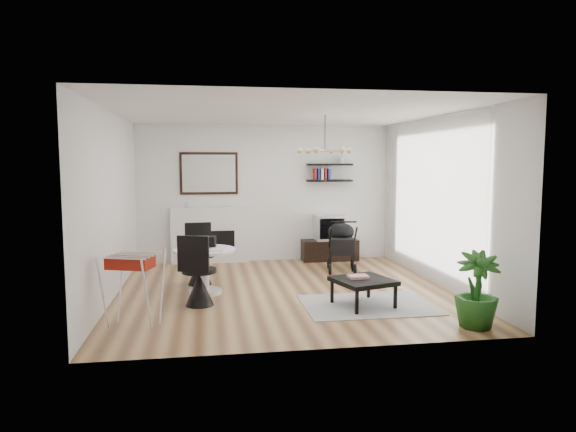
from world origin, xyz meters
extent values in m
plane|color=brown|center=(0.00, 0.00, 0.00)|extent=(5.00, 5.00, 0.00)
plane|color=white|center=(0.00, 0.00, 2.70)|extent=(5.00, 5.00, 0.00)
plane|color=white|center=(0.00, 2.50, 1.35)|extent=(5.00, 0.00, 5.00)
plane|color=white|center=(-2.50, 0.00, 1.35)|extent=(0.00, 5.00, 5.00)
plane|color=white|center=(2.50, 0.00, 1.35)|extent=(0.00, 5.00, 5.00)
cube|color=white|center=(2.40, 0.20, 1.35)|extent=(0.04, 3.60, 2.60)
cube|color=white|center=(-1.10, 2.42, 0.55)|extent=(1.50, 0.15, 1.10)
cube|color=black|center=(-1.10, 2.36, 0.48)|extent=(0.95, 0.06, 0.32)
cube|color=black|center=(-1.10, 2.48, 1.75)|extent=(1.12, 0.03, 0.82)
cube|color=white|center=(-1.10, 2.46, 1.75)|extent=(1.02, 0.01, 0.72)
cube|color=black|center=(1.28, 2.37, 1.60)|extent=(0.90, 0.25, 0.04)
cube|color=black|center=(1.28, 2.37, 1.92)|extent=(0.90, 0.25, 0.04)
cube|color=black|center=(1.28, 2.29, 0.21)|extent=(1.12, 0.39, 0.42)
cube|color=silver|center=(1.26, 2.29, 0.67)|extent=(0.58, 0.50, 0.50)
cube|color=black|center=(1.26, 2.05, 0.67)|extent=(0.49, 0.01, 0.40)
cylinder|color=white|center=(-1.19, 0.05, 0.03)|extent=(0.50, 0.50, 0.05)
cylinder|color=white|center=(-1.19, 0.05, 0.35)|extent=(0.12, 0.12, 0.59)
cylinder|color=white|center=(-1.19, 0.05, 0.66)|extent=(0.92, 0.92, 0.04)
imported|color=black|center=(-1.26, 0.01, 0.69)|extent=(0.40, 0.29, 0.03)
cube|color=black|center=(-1.16, 0.22, 0.76)|extent=(0.31, 0.22, 0.17)
cube|color=white|center=(-1.05, -0.03, 0.68)|extent=(0.38, 0.34, 0.01)
cylinder|color=white|center=(-1.43, 0.18, 0.72)|extent=(0.05, 0.05, 0.09)
cylinder|color=black|center=(-1.28, 0.62, 0.48)|extent=(0.47, 0.47, 0.05)
cone|color=black|center=(-1.28, 0.62, 0.22)|extent=(0.38, 0.38, 0.45)
cube|color=black|center=(-1.30, 0.84, 0.74)|extent=(0.43, 0.08, 0.48)
cylinder|color=black|center=(-1.26, -0.60, 0.49)|extent=(0.47, 0.47, 0.05)
cone|color=black|center=(-1.26, -0.60, 0.23)|extent=(0.39, 0.39, 0.45)
cube|color=black|center=(-1.33, -0.81, 0.76)|extent=(0.42, 0.18, 0.49)
cube|color=maroon|center=(-2.03, -1.40, 0.79)|extent=(0.58, 0.45, 0.14)
cube|color=black|center=(1.24, 1.24, 0.48)|extent=(0.50, 0.66, 0.28)
ellipsoid|color=black|center=(1.27, 1.41, 0.70)|extent=(0.48, 0.48, 0.34)
cylinder|color=black|center=(1.17, 0.87, 0.95)|extent=(0.44, 0.11, 0.03)
torus|color=black|center=(1.08, 1.55, 0.09)|extent=(0.09, 0.22, 0.21)
torus|color=black|center=(1.51, 1.47, 0.09)|extent=(0.09, 0.22, 0.21)
torus|color=black|center=(0.97, 1.00, 0.09)|extent=(0.09, 0.22, 0.21)
torus|color=black|center=(1.40, 0.92, 0.09)|extent=(0.09, 0.22, 0.21)
cube|color=#9F9F9F|center=(1.03, -0.96, 0.01)|extent=(1.77, 1.28, 0.01)
cube|color=black|center=(0.95, -0.99, 0.35)|extent=(0.90, 0.90, 0.06)
cube|color=black|center=(0.75, -1.38, 0.17)|extent=(0.04, 0.04, 0.31)
cube|color=black|center=(1.34, -1.20, 0.17)|extent=(0.04, 0.04, 0.31)
cube|color=black|center=(0.57, -0.79, 0.17)|extent=(0.04, 0.04, 0.31)
cube|color=black|center=(1.15, -0.61, 0.17)|extent=(0.04, 0.04, 0.31)
cube|color=#CD4333|center=(0.90, -0.94, 0.40)|extent=(0.27, 0.22, 0.04)
imported|color=#1D4F16|center=(2.01, -2.08, 0.46)|extent=(0.62, 0.62, 0.91)
camera|label=1|loc=(-1.13, -7.62, 1.97)|focal=32.00mm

